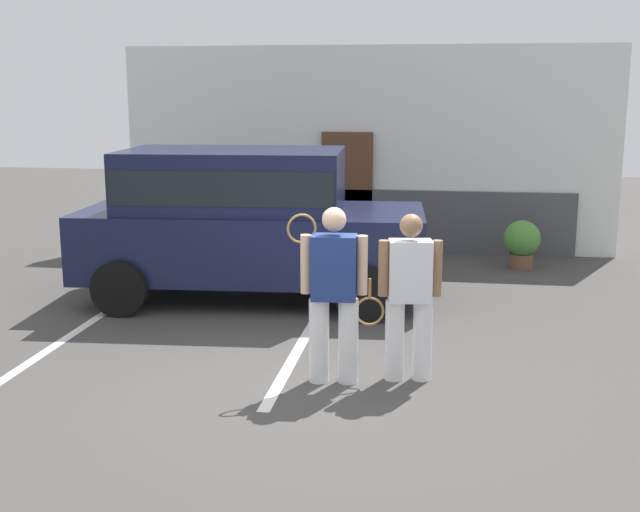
{
  "coord_description": "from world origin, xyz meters",
  "views": [
    {
      "loc": [
        1.35,
        -7.33,
        2.86
      ],
      "look_at": [
        0.04,
        1.2,
        1.05
      ],
      "focal_mm": 45.21,
      "sensor_mm": 36.0,
      "label": 1
    }
  ],
  "objects_px": {
    "parked_suv": "(245,217)",
    "tennis_player_woman": "(409,295)",
    "potted_plant_by_porch": "(522,242)",
    "tennis_player_man": "(333,292)"
  },
  "relations": [
    {
      "from": "tennis_player_woman",
      "to": "parked_suv",
      "type": "bearing_deg",
      "value": -58.33
    },
    {
      "from": "tennis_player_man",
      "to": "potted_plant_by_porch",
      "type": "xyz_separation_m",
      "value": [
        2.31,
        5.56,
        -0.48
      ]
    },
    {
      "from": "tennis_player_woman",
      "to": "potted_plant_by_porch",
      "type": "bearing_deg",
      "value": -114.63
    },
    {
      "from": "tennis_player_woman",
      "to": "potted_plant_by_porch",
      "type": "distance_m",
      "value": 5.63
    },
    {
      "from": "tennis_player_man",
      "to": "tennis_player_woman",
      "type": "relative_size",
      "value": 1.04
    },
    {
      "from": "parked_suv",
      "to": "tennis_player_woman",
      "type": "height_order",
      "value": "parked_suv"
    },
    {
      "from": "parked_suv",
      "to": "tennis_player_woman",
      "type": "distance_m",
      "value": 3.66
    },
    {
      "from": "tennis_player_woman",
      "to": "potted_plant_by_porch",
      "type": "relative_size",
      "value": 2.16
    },
    {
      "from": "parked_suv",
      "to": "tennis_player_man",
      "type": "distance_m",
      "value": 3.4
    },
    {
      "from": "tennis_player_man",
      "to": "potted_plant_by_porch",
      "type": "relative_size",
      "value": 2.26
    }
  ]
}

